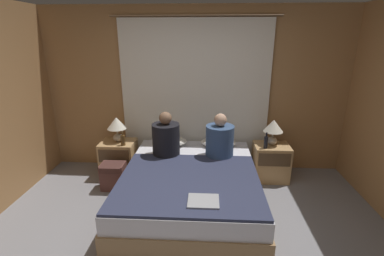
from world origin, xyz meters
The scene contains 17 objects.
ground_plane centered at (0.00, 0.00, 0.00)m, with size 16.00×16.00×0.00m, color gray.
wall_back centered at (0.00, 2.00, 1.25)m, with size 4.73×0.06×2.50m.
curtain_panel centered at (0.00, 1.94, 1.17)m, with size 2.45×0.02×2.35m.
bed centered at (0.00, 0.85, 0.24)m, with size 1.67×2.06×0.48m.
nightstand_left centered at (-1.16, 1.59, 0.27)m, with size 0.51×0.43×0.54m.
nightstand_right centered at (1.16, 1.59, 0.27)m, with size 0.51×0.43×0.54m.
lamp_left centered at (-1.16, 1.62, 0.80)m, with size 0.28×0.28×0.38m.
lamp_right centered at (1.16, 1.62, 0.80)m, with size 0.28×0.28×0.38m.
pillow_left centered at (-0.37, 1.68, 0.54)m, with size 0.52×0.34×0.12m.
pillow_right centered at (0.37, 1.68, 0.54)m, with size 0.52×0.34×0.12m.
blanket_on_bed centered at (0.00, 0.55, 0.49)m, with size 1.61×1.40×0.03m.
person_left_in_bed centered at (-0.37, 1.29, 0.73)m, with size 0.38×0.38×0.63m.
person_right_in_bed centered at (0.37, 1.29, 0.72)m, with size 0.38×0.38×0.62m.
beer_bottle_on_left_stand centered at (-1.03, 1.47, 0.62)m, with size 0.07×0.07×0.21m.
beer_bottle_on_right_stand centered at (1.03, 1.47, 0.64)m, with size 0.06×0.06×0.24m.
laptop_on_bed centered at (0.17, 0.12, 0.52)m, with size 0.31×0.25×0.02m.
backpack_on_floor centered at (-1.11, 1.17, 0.21)m, with size 0.33×0.27×0.38m.
Camera 1 is at (0.20, -2.26, 2.07)m, focal length 26.00 mm.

